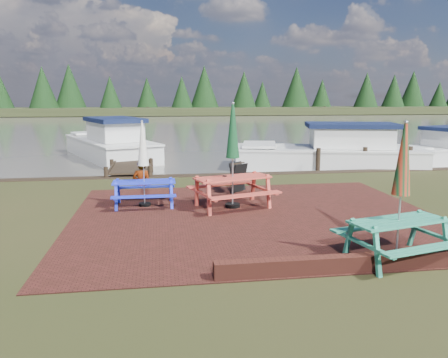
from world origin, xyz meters
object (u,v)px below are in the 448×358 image
jetty (135,158)px  person (141,161)px  picnic_table_teal (399,214)px  picnic_table_red (233,172)px  boat_jetty (111,145)px  boat_far (443,152)px  boat_near (332,154)px  picnic_table_blue (144,177)px  chalkboard (238,177)px

jetty → person: size_ratio=5.42×
picnic_table_teal → picnic_table_red: size_ratio=0.91×
picnic_table_teal → boat_jetty: 17.29m
picnic_table_teal → boat_far: picnic_table_teal is taller
picnic_table_teal → jetty: size_ratio=0.28×
picnic_table_red → boat_near: size_ratio=0.32×
picnic_table_teal → picnic_table_blue: (-4.67, 4.70, -0.07)m
picnic_table_blue → jetty: bearing=94.4°
picnic_table_red → boat_far: (11.39, 7.58, -0.60)m
picnic_table_blue → boat_jetty: bearing=100.0°
picnic_table_red → jetty: picnic_table_red is taller
chalkboard → boat_jetty: size_ratio=0.11×
picnic_table_red → jetty: bearing=91.6°
jetty → boat_jetty: bearing=118.3°
boat_far → picnic_table_red: bearing=104.6°
chalkboard → jetty: 8.21m
boat_near → boat_far: (5.79, 0.63, -0.08)m
picnic_table_blue → chalkboard: picnic_table_blue is taller
boat_near → picnic_table_blue: bearing=142.6°
boat_near → person: 8.89m
picnic_table_blue → picnic_table_red: bearing=-12.2°
boat_jetty → boat_far: bearing=-37.7°
boat_jetty → boat_near: (10.00, -4.77, -0.03)m
boat_jetty → boat_far: boat_jetty is taller
boat_near → boat_jetty: bearing=78.0°
picnic_table_red → boat_near: picnic_table_red is taller
picnic_table_blue → jetty: picnic_table_blue is taller
chalkboard → boat_near: size_ratio=0.11×
picnic_table_blue → jetty: (-0.74, 8.78, -0.69)m
picnic_table_blue → boat_near: picnic_table_blue is taller
boat_jetty → boat_far: (15.79, -4.14, -0.11)m
chalkboard → jetty: bearing=76.6°
picnic_table_red → jetty: 9.80m
chalkboard → boat_jetty: (-4.89, 9.84, 0.01)m
chalkboard → boat_near: 7.20m
picnic_table_red → picnic_table_blue: (-2.34, 0.49, -0.16)m
picnic_table_red → picnic_table_blue: 2.40m
chalkboard → picnic_table_teal: bearing=-112.4°
picnic_table_teal → picnic_table_red: 4.81m
jetty → boat_jetty: size_ratio=1.08×
boat_jetty → person: bearing=-100.4°
jetty → boat_near: 8.99m
chalkboard → person: (-3.02, 1.49, 0.36)m
picnic_table_red → picnic_table_blue: size_ratio=1.20×
boat_near → person: bearing=127.2°
picnic_table_blue → boat_far: (13.73, 7.09, -0.43)m
picnic_table_teal → boat_far: 14.88m
boat_near → boat_far: bearing=-70.3°
jetty → picnic_table_teal: bearing=-68.1°
picnic_table_teal → boat_near: picnic_table_teal is taller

